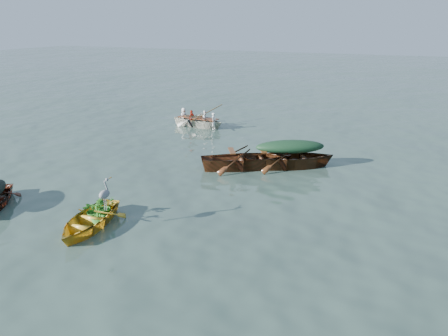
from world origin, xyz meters
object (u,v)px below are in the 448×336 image
object	(u,v)px
heron	(105,200)
yellow_dinghy	(89,228)
open_wooden_boat	(247,169)
rowed_boat	(199,127)
green_tarp_boat	(289,168)

from	to	relation	value
heron	yellow_dinghy	bearing A→B (deg)	-174.81
heron	open_wooden_boat	bearing A→B (deg)	65.44
yellow_dinghy	rowed_boat	bearing A→B (deg)	92.67
rowed_boat	heron	bearing A→B (deg)	-157.86
rowed_boat	heron	world-z (taller)	heron
green_tarp_boat	yellow_dinghy	bearing A→B (deg)	125.26
rowed_boat	open_wooden_boat	bearing A→B (deg)	-131.27
yellow_dinghy	heron	world-z (taller)	heron
yellow_dinghy	open_wooden_boat	bearing A→B (deg)	61.56
green_tarp_boat	heron	world-z (taller)	heron
open_wooden_boat	rowed_boat	world-z (taller)	open_wooden_boat
yellow_dinghy	heron	size ratio (longest dim) A/B	3.64
heron	rowed_boat	bearing A→B (deg)	95.17
open_wooden_boat	heron	bearing A→B (deg)	135.12
rowed_boat	heron	size ratio (longest dim) A/B	4.58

